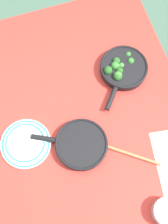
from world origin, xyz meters
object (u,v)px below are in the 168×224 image
skillet_broccoli (122,69)px  wooden_spoon (110,147)px  prep_bowl_steel (166,212)px  dinner_plate_stack (26,143)px  skillet_eggs (81,145)px

skillet_broccoli → wooden_spoon: size_ratio=0.94×
prep_bowl_steel → dinner_plate_stack: bearing=-133.6°
skillet_broccoli → wooden_spoon: 0.40m
skillet_eggs → wooden_spoon: bearing=-174.9°
skillet_broccoli → skillet_eggs: (0.30, -0.31, -0.01)m
skillet_eggs → wooden_spoon: 0.14m
wooden_spoon → prep_bowl_steel: bearing=148.1°
prep_bowl_steel → skillet_eggs: bearing=-146.4°
skillet_eggs → prep_bowl_steel: 0.47m
skillet_broccoli → dinner_plate_stack: 0.59m
skillet_eggs → prep_bowl_steel: size_ratio=2.76×
skillet_broccoli → prep_bowl_steel: bearing=35.2°
skillet_broccoli → skillet_eggs: skillet_broccoli is taller
wooden_spoon → prep_bowl_steel: prep_bowl_steel is taller
skillet_broccoli → dinner_plate_stack: size_ratio=1.32×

